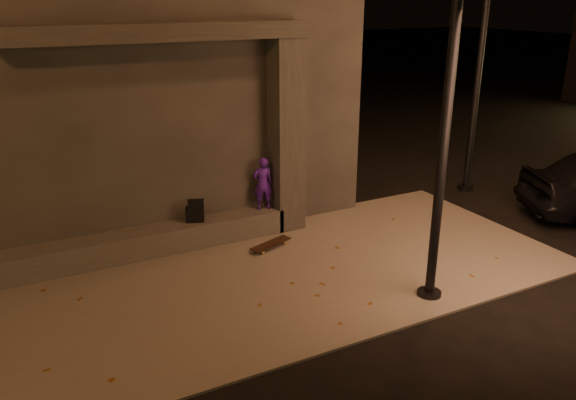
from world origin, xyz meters
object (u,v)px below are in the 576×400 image
backpack (195,213)px  skateboarder (263,183)px  column (286,137)px  skateboard (271,244)px

backpack → skateboarder: bearing=21.6°
column → backpack: bearing=-180.0°
column → backpack: 2.21m
skateboarder → backpack: 1.40m
column → skateboard: 2.03m
skateboarder → skateboard: 1.21m
skateboarder → skateboard: skateboarder is taller
skateboarder → backpack: bearing=12.4°
skateboarder → backpack: size_ratio=2.26×
skateboarder → skateboard: bearing=86.6°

